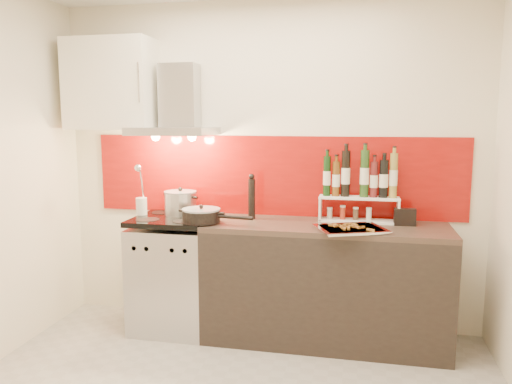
% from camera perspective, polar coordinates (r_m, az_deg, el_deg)
% --- Properties ---
extents(back_wall, '(3.40, 0.02, 2.60)m').
position_cam_1_polar(back_wall, '(4.03, 1.31, 3.02)').
color(back_wall, silver).
rests_on(back_wall, ground).
extents(backsplash, '(3.00, 0.02, 0.64)m').
position_cam_1_polar(backsplash, '(4.02, 1.98, 1.85)').
color(backsplash, maroon).
rests_on(backsplash, back_wall).
extents(range_stove, '(0.60, 0.60, 0.91)m').
position_cam_1_polar(range_stove, '(4.11, -9.31, -9.25)').
color(range_stove, '#B7B7BA').
rests_on(range_stove, ground).
extents(counter, '(1.80, 0.60, 0.90)m').
position_cam_1_polar(counter, '(3.86, 7.88, -10.25)').
color(counter, black).
rests_on(counter, ground).
extents(range_hood, '(0.62, 0.50, 0.61)m').
position_cam_1_polar(range_hood, '(4.05, -9.01, 9.21)').
color(range_hood, '#B7B7BA').
rests_on(range_hood, back_wall).
extents(upper_cabinet, '(0.70, 0.35, 0.72)m').
position_cam_1_polar(upper_cabinet, '(4.27, -16.20, 11.72)').
color(upper_cabinet, white).
rests_on(upper_cabinet, back_wall).
extents(stock_pot, '(0.26, 0.26, 0.22)m').
position_cam_1_polar(stock_pot, '(4.06, -8.62, -1.23)').
color(stock_pot, '#B7B7BA').
rests_on(stock_pot, range_stove).
extents(saute_pan, '(0.55, 0.29, 0.13)m').
position_cam_1_polar(saute_pan, '(3.75, -6.17, -2.66)').
color(saute_pan, black).
rests_on(saute_pan, range_stove).
extents(utensil_jar, '(0.09, 0.13, 0.42)m').
position_cam_1_polar(utensil_jar, '(4.10, -13.00, -0.96)').
color(utensil_jar, silver).
rests_on(utensil_jar, range_stove).
extents(pepper_mill, '(0.06, 0.06, 0.35)m').
position_cam_1_polar(pepper_mill, '(3.89, -0.50, -0.58)').
color(pepper_mill, black).
rests_on(pepper_mill, counter).
extents(step_shelf, '(0.60, 0.16, 0.55)m').
position_cam_1_polar(step_shelf, '(3.83, 11.80, 0.45)').
color(step_shelf, white).
rests_on(step_shelf, counter).
extents(caddy_box, '(0.16, 0.07, 0.13)m').
position_cam_1_polar(caddy_box, '(3.82, 16.64, -2.80)').
color(caddy_box, black).
rests_on(caddy_box, counter).
extents(baking_tray, '(0.56, 0.50, 0.03)m').
position_cam_1_polar(baking_tray, '(3.55, 10.74, -4.13)').
color(baking_tray, silver).
rests_on(baking_tray, counter).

